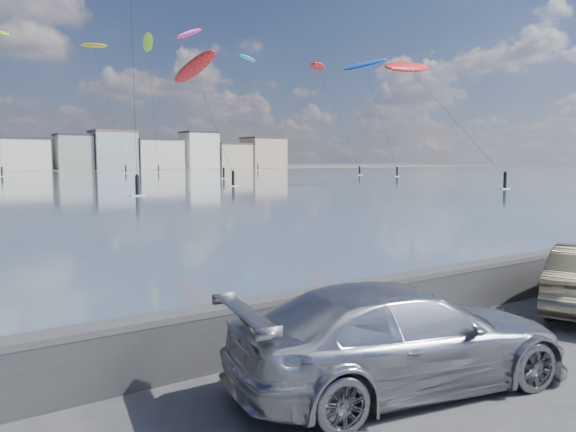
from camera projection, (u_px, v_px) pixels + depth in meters
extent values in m
plane|color=#333335|center=(397.00, 411.00, 7.40)|extent=(700.00, 700.00, 0.00)
cube|color=#28282B|center=(283.00, 328.00, 9.57)|extent=(400.00, 0.35, 0.90)
cylinder|color=#28282B|center=(283.00, 302.00, 9.52)|extent=(400.00, 0.36, 0.36)
cube|color=silver|center=(21.00, 155.00, 173.87)|extent=(15.00, 12.00, 9.50)
cube|color=#2D2D33|center=(21.00, 139.00, 173.37)|extent=(15.30, 12.24, 0.60)
cube|color=gray|center=(73.00, 153.00, 182.52)|extent=(11.00, 9.00, 11.00)
cube|color=#2D2D33|center=(73.00, 135.00, 181.94)|extent=(11.22, 9.18, 0.60)
cube|color=#9EA8B7|center=(113.00, 151.00, 189.77)|extent=(14.00, 11.00, 12.50)
cube|color=brown|center=(113.00, 131.00, 189.11)|extent=(14.28, 11.22, 0.60)
cube|color=beige|center=(157.00, 155.00, 198.62)|extent=(16.00, 12.00, 10.00)
cube|color=#383330|center=(157.00, 140.00, 198.09)|extent=(16.32, 12.24, 0.60)
cube|color=white|center=(199.00, 151.00, 207.75)|extent=(12.00, 10.00, 13.00)
cube|color=#2D2D33|center=(199.00, 132.00, 207.07)|extent=(12.24, 10.20, 0.60)
cube|color=beige|center=(232.00, 156.00, 215.55)|extent=(14.00, 11.00, 9.00)
cube|color=#4C423D|center=(231.00, 144.00, 215.07)|extent=(14.28, 11.22, 0.60)
cube|color=#CCB293|center=(263.00, 153.00, 223.59)|extent=(15.00, 12.00, 11.50)
cube|color=brown|center=(263.00, 138.00, 222.98)|extent=(15.30, 12.24, 0.60)
imported|color=#A3A5A9|center=(401.00, 337.00, 8.12)|extent=(5.48, 3.05, 1.50)
ellipsoid|color=#19BFBF|center=(247.00, 58.00, 172.78)|extent=(8.90, 6.18, 1.87)
cube|color=white|center=(258.00, 170.00, 168.82)|extent=(1.40, 0.42, 0.08)
cylinder|color=black|center=(258.00, 167.00, 168.73)|extent=(0.36, 0.36, 1.70)
sphere|color=black|center=(258.00, 164.00, 168.64)|extent=(0.28, 0.28, 0.28)
cylinder|color=black|center=(252.00, 112.00, 170.74)|extent=(1.34, 8.16, 33.15)
ellipsoid|color=yellow|center=(94.00, 45.00, 141.41)|extent=(6.48, 9.80, 2.26)
cube|color=white|center=(126.00, 173.00, 138.33)|extent=(1.40, 0.42, 0.08)
cylinder|color=black|center=(126.00, 169.00, 138.24)|extent=(0.36, 0.36, 1.70)
sphere|color=black|center=(126.00, 166.00, 138.15)|extent=(0.28, 0.28, 0.28)
cylinder|color=black|center=(109.00, 106.00, 139.81)|extent=(3.94, 10.37, 30.72)
cube|color=white|center=(138.00, 195.00, 51.13)|extent=(1.40, 0.42, 0.08)
cylinder|color=black|center=(137.00, 186.00, 51.04)|extent=(0.36, 0.36, 1.70)
sphere|color=black|center=(137.00, 176.00, 50.95)|extent=(0.28, 0.28, 0.28)
cylinder|color=black|center=(133.00, 55.00, 53.04)|extent=(2.12, 6.49, 23.79)
ellipsoid|color=#E5338C|center=(189.00, 34.00, 104.33)|extent=(7.73, 5.71, 4.42)
cube|color=white|center=(224.00, 178.00, 97.58)|extent=(1.40, 0.42, 0.08)
cylinder|color=black|center=(224.00, 173.00, 97.49)|extent=(0.36, 0.36, 1.70)
sphere|color=black|center=(224.00, 168.00, 97.40)|extent=(0.28, 0.28, 0.28)
cylinder|color=black|center=(206.00, 100.00, 100.89)|extent=(0.69, 11.96, 25.38)
ellipsoid|color=red|center=(194.00, 67.00, 72.54)|extent=(3.66, 9.77, 4.05)
cube|color=white|center=(233.00, 186.00, 69.89)|extent=(1.40, 0.42, 0.08)
cylinder|color=black|center=(233.00, 179.00, 69.80)|extent=(0.36, 0.36, 1.70)
sphere|color=black|center=(233.00, 171.00, 69.71)|extent=(0.28, 0.28, 0.28)
cylinder|color=black|center=(213.00, 121.00, 71.15)|extent=(2.05, 6.50, 13.90)
ellipsoid|color=#8CD826|center=(148.00, 42.00, 150.96)|extent=(5.48, 9.97, 5.02)
cube|color=white|center=(159.00, 172.00, 143.42)|extent=(1.40, 0.42, 0.08)
cylinder|color=black|center=(159.00, 169.00, 143.33)|extent=(0.36, 0.36, 1.70)
sphere|color=black|center=(158.00, 165.00, 143.24)|extent=(0.28, 0.28, 0.28)
cylinder|color=black|center=(153.00, 103.00, 147.12)|extent=(2.42, 11.82, 33.45)
ellipsoid|color=red|center=(318.00, 66.00, 126.19)|extent=(9.93, 9.38, 1.75)
cube|color=white|center=(360.00, 175.00, 121.31)|extent=(1.40, 0.42, 0.08)
cylinder|color=black|center=(360.00, 171.00, 121.22)|extent=(0.36, 0.36, 1.70)
sphere|color=black|center=(360.00, 166.00, 121.13)|extent=(0.28, 0.28, 0.28)
cylinder|color=black|center=(338.00, 117.00, 123.69)|extent=(3.14, 11.06, 22.91)
ellipsoid|color=red|center=(407.00, 67.00, 71.93)|extent=(9.45, 4.00, 3.03)
cube|color=white|center=(505.00, 189.00, 63.27)|extent=(1.40, 0.42, 0.08)
cylinder|color=black|center=(505.00, 181.00, 63.18)|extent=(0.36, 0.36, 1.70)
sphere|color=black|center=(505.00, 173.00, 63.09)|extent=(0.28, 0.28, 0.28)
cylinder|color=black|center=(453.00, 119.00, 67.54)|extent=(1.81, 13.64, 13.85)
cube|color=white|center=(2.00, 176.00, 109.93)|extent=(1.40, 0.42, 0.08)
cylinder|color=black|center=(2.00, 172.00, 109.84)|extent=(0.36, 0.36, 1.70)
sphere|color=black|center=(2.00, 167.00, 109.75)|extent=(0.28, 0.28, 0.28)
ellipsoid|color=blue|center=(365.00, 65.00, 111.60)|extent=(7.16, 9.00, 3.55)
cube|color=white|center=(397.00, 176.00, 109.75)|extent=(1.40, 0.42, 0.08)
cylinder|color=black|center=(397.00, 172.00, 109.66)|extent=(0.36, 0.36, 1.70)
sphere|color=black|center=(397.00, 167.00, 109.56)|extent=(0.28, 0.28, 0.28)
cylinder|color=black|center=(381.00, 117.00, 110.61)|extent=(2.74, 6.85, 20.83)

